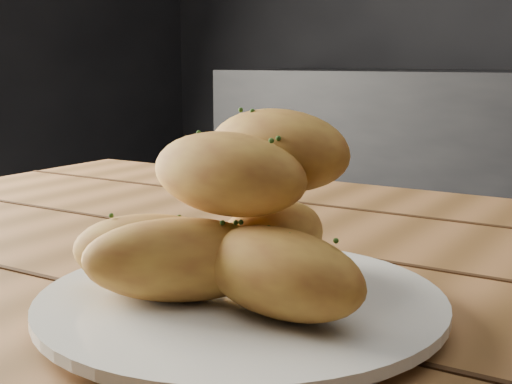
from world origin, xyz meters
name	(u,v)px	position (x,y,z in m)	size (l,w,h in m)	color
plate	(241,306)	(-0.29, -0.13, 0.76)	(0.29, 0.29, 0.02)	silver
bread_rolls	(231,226)	(-0.29, -0.13, 0.82)	(0.24, 0.21, 0.13)	gold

